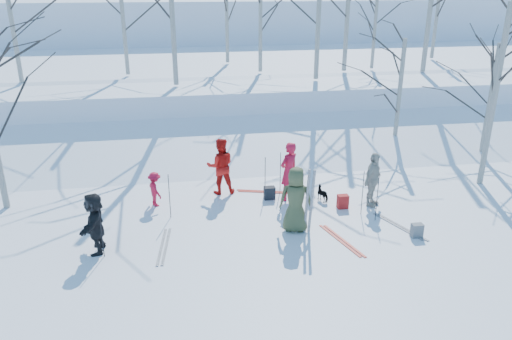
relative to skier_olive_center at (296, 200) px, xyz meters
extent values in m
plane|color=white|center=(-0.86, -0.10, -0.92)|extent=(120.00, 120.00, 0.00)
cube|color=white|center=(-0.86, 6.90, -0.77)|extent=(70.00, 9.49, 4.12)
cube|color=white|center=(-0.86, 16.90, 0.08)|extent=(70.00, 18.00, 2.20)
cube|color=white|center=(-0.86, 37.90, 1.08)|extent=(90.00, 30.00, 6.00)
imported|color=#3F492B|center=(0.00, 0.00, 0.00)|extent=(1.02, 0.79, 1.84)
imported|color=red|center=(0.27, 2.04, 0.02)|extent=(0.82, 0.75, 1.87)
imported|color=red|center=(-1.75, 2.90, 0.00)|extent=(0.89, 0.70, 1.83)
imported|color=red|center=(-3.81, 2.25, -0.38)|extent=(0.64, 0.80, 1.08)
imported|color=beige|center=(2.66, 1.19, -0.08)|extent=(1.00, 0.98, 1.69)
imported|color=black|center=(-5.20, -0.28, -0.12)|extent=(0.56, 1.51, 1.60)
imported|color=black|center=(1.33, 1.77, -0.69)|extent=(0.46, 0.61, 0.47)
cube|color=silver|center=(0.25, -0.23, 0.03)|extent=(0.11, 0.17, 1.90)
cube|color=silver|center=(0.37, -0.26, 0.03)|extent=(0.11, 0.23, 1.89)
cylinder|color=black|center=(0.15, 2.69, -0.25)|extent=(0.02, 0.02, 1.34)
cylinder|color=black|center=(2.42, 0.21, -0.25)|extent=(0.02, 0.02, 1.34)
cylinder|color=black|center=(2.17, 0.69, -0.25)|extent=(0.02, 0.02, 1.34)
cylinder|color=black|center=(-3.38, 1.36, -0.25)|extent=(0.02, 0.02, 1.34)
cylinder|color=black|center=(-0.41, 2.33, -0.25)|extent=(0.02, 0.02, 1.34)
cylinder|color=black|center=(-5.03, -0.59, -0.25)|extent=(0.02, 0.02, 1.34)
cylinder|color=black|center=(-5.22, -0.11, -0.25)|extent=(0.02, 0.02, 1.34)
cube|color=#A71A19|center=(1.75, 1.15, -0.71)|extent=(0.32, 0.22, 0.42)
cube|color=slate|center=(3.14, -0.90, -0.73)|extent=(0.30, 0.20, 0.38)
cube|color=black|center=(-0.30, 2.16, -0.72)|extent=(0.34, 0.24, 0.40)
camera|label=1|loc=(-3.04, -11.89, 5.60)|focal=35.00mm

